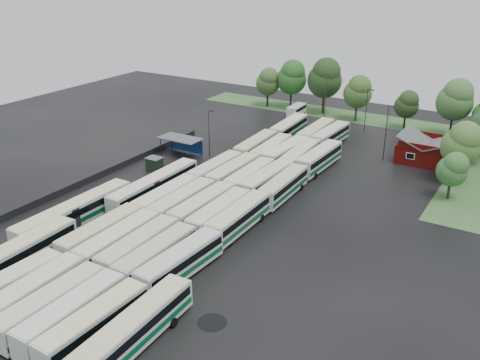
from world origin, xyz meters
The scene contains 57 objects.
ground centered at (0.00, 0.00, 0.00)m, with size 160.00×160.00×0.00m, color black.
brick_building centered at (24.00, 42.77, 1.87)m, with size 10.07×8.60×5.39m.
wash_shed centered at (-17.20, 22.02, 2.99)m, with size 8.20×4.20×3.58m.
utility_hut centered at (-16.20, 12.60, 1.32)m, with size 2.70×2.20×2.62m.
grass_strip_north centered at (2.00, 64.80, 0.01)m, with size 80.00×10.00×0.01m, color #3A6831.
west_fence centered at (-22.20, 8.00, 0.60)m, with size 0.10×50.00×1.20m, color #2D2D30.
bus_r0c0 centered at (-4.37, -26.29, 2.02)m, with size 3.30×13.28×3.67m.
bus_r0c1 centered at (-1.14, -25.83, 2.04)m, with size 3.24×13.39×3.71m.
bus_r0c2 centered at (2.09, -25.97, 2.01)m, with size 2.87×13.16×3.66m.
bus_r0c3 centered at (5.08, -25.87, 2.00)m, with size 2.86×13.09×3.64m.
bus_r0c4 centered at (8.22, -25.92, 1.98)m, with size 3.09×13.01×3.60m.
bus_r1c0 centered at (-4.53, -12.05, 2.05)m, with size 2.88×13.41×3.73m.
bus_r1c1 centered at (-1.22, -12.35, 2.07)m, with size 3.11×13.56×3.76m.
bus_r1c2 centered at (2.01, -12.18, 2.03)m, with size 3.15×13.34×3.69m.
bus_r1c3 centered at (5.07, -12.56, 1.99)m, with size 2.79×12.99×3.61m.
bus_r1c4 centered at (8.49, -12.25, 2.04)m, with size 3.46×13.42×3.70m.
bus_r2c0 centered at (-4.34, 1.16, 2.02)m, with size 2.83×13.19×3.67m.
bus_r2c1 centered at (-1.28, 1.15, 2.03)m, with size 2.88×13.28×3.69m.
bus_r2c2 centered at (2.09, 1.37, 2.03)m, with size 2.94×13.26×3.68m.
bus_r2c3 centered at (5.36, 0.88, 2.02)m, with size 2.99×13.21×3.67m.
bus_r2c4 centered at (8.33, 1.28, 2.04)m, with size 2.98×13.33×3.70m.
bus_r3c0 centered at (-4.36, 14.49, 1.99)m, with size 2.93×13.04×3.62m.
bus_r3c1 centered at (-1.13, 14.92, 2.01)m, with size 2.89×13.13×3.65m.
bus_r3c2 centered at (2.19, 14.69, 1.96)m, with size 2.84×12.82×3.56m.
bus_r3c3 centered at (5.28, 14.99, 2.05)m, with size 3.23×13.44×3.72m.
bus_r3c4 centered at (8.53, 14.51, 1.99)m, with size 3.09×13.04×3.61m.
bus_r4c0 centered at (-4.53, 28.59, 2.02)m, with size 3.38×13.32×3.68m.
bus_r4c1 centered at (-1.01, 28.15, 1.98)m, with size 3.26×13.01×3.59m.
bus_r4c2 centered at (2.03, 28.30, 2.04)m, with size 3.42×13.45×3.71m.
bus_r4c3 centered at (5.04, 28.12, 2.01)m, with size 3.38×13.26×3.66m.
bus_r4c4 centered at (8.43, 28.75, 2.07)m, with size 3.21×13.57×3.76m.
bus_r5c0 centered at (-4.37, 42.35, 2.06)m, with size 3.49×13.60×3.75m.
bus_r5c2 centered at (1.88, 42.08, 2.05)m, with size 2.98×13.40×3.72m.
bus_r5c3 centered at (5.08, 42.00, 2.00)m, with size 3.25×13.17×3.64m.
artic_bus_west_a centered at (-9.23, -22.98, 2.06)m, with size 3.52×20.08×3.71m.
artic_bus_west_b centered at (-8.98, 3.97, 1.98)m, with size 2.80×19.29×3.58m.
artic_bus_west_c centered at (-12.24, -9.52, 2.05)m, with size 3.03×19.96×3.70m.
artic_bus_east centered at (12.27, -26.63, 2.06)m, with size 3.48×20.10×3.72m.
minibus centered at (-9.87, 57.46, 1.59)m, with size 2.65×6.62×2.86m.
tree_north_0 centered at (-20.39, 62.44, 6.43)m, with size 6.04×6.04×10.00m.
tree_north_1 centered at (-14.63, 64.13, 7.89)m, with size 7.40×7.40×12.26m.
tree_north_2 centered at (-5.60, 63.57, 8.79)m, with size 8.24×8.24×13.65m.
tree_north_3 centered at (3.44, 61.67, 6.96)m, with size 6.53×6.53×10.82m.
tree_north_4 centered at (14.89, 61.20, 5.68)m, with size 5.33×5.33×8.82m.
tree_north_5 centered at (24.74, 60.90, 8.09)m, with size 7.59×7.59×12.57m.
tree_east_0 centered at (31.18, 27.66, 5.13)m, with size 4.85×4.82×7.98m.
tree_east_1 centered at (30.92, 35.05, 7.08)m, with size 6.64×6.64×11.00m.
tree_east_2 centered at (31.77, 46.13, 6.25)m, with size 5.88×5.87×9.72m.
lamp_post_ne centered at (16.94, 39.80, 6.08)m, with size 1.61×0.31×10.47m.
lamp_post_nw centered at (-12.29, 24.35, 5.29)m, with size 1.40×0.27×9.11m.
lamp_post_back_w centered at (-1.19, 53.87, 6.37)m, with size 1.69×0.33×10.98m.
lamp_post_back_e centered at (8.11, 54.40, 5.59)m, with size 1.48×0.29×9.63m.
puddle_0 centered at (-2.64, -21.37, 0.00)m, with size 5.93×5.93×0.01m, color black.
puddle_1 centered at (9.95, -21.32, 0.00)m, with size 3.32×3.32×0.01m, color black.
puddle_2 centered at (-9.03, 2.26, 0.00)m, with size 5.69×5.69×0.01m, color black.
puddle_3 centered at (4.17, -1.52, 0.00)m, with size 3.83×3.83×0.01m, color black.
puddle_4 centered at (16.53, -17.52, 0.00)m, with size 3.20×3.20×0.01m, color black.
Camera 1 is at (42.93, -55.23, 35.58)m, focal length 40.00 mm.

